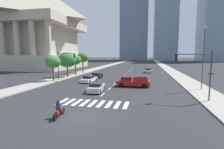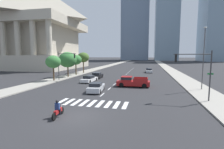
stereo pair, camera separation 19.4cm
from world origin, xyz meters
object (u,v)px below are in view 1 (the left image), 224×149
Objects in this scene: street_tree_third at (75,60)px; street_tree_fourth at (83,57)px; sedan_white_0 at (89,79)px; street_tree_second at (67,60)px; pickup_truck at (132,82)px; traffic_signal_far at (64,61)px; sedan_silver_3 at (148,71)px; traffic_signal_near at (197,66)px; street_tree_nearest at (53,62)px; motorcycle_lead at (59,110)px; street_lamp_east at (203,54)px; sedan_silver_2 at (96,87)px; sedan_black_1 at (97,76)px.

street_tree_third is 5.18m from street_tree_fourth.
sedan_white_0 is 9.69m from street_tree_second.
traffic_signal_far reaches higher than pickup_truck.
sedan_silver_3 is at bearing -97.10° from pickup_truck.
traffic_signal_far is at bearing -27.17° from traffic_signal_near.
traffic_signal_far is 1.11× the size of street_tree_third.
street_tree_second is at bearing 90.00° from street_tree_nearest.
street_lamp_east is at bearing -52.10° from motorcycle_lead.
street_tree_second is (-7.22, 5.40, 3.54)m from sedan_white_0.
sedan_white_0 is 0.81× the size of street_tree_fourth.
traffic_signal_near is (4.98, -31.21, 3.34)m from sedan_silver_3.
sedan_white_0 is at bearing 5.23° from street_tree_nearest.
street_tree_nearest reaches higher than sedan_silver_2.
traffic_signal_near is 0.96× the size of street_tree_second.
sedan_silver_3 is (7.47, 38.86, -0.00)m from motorcycle_lead.
sedan_white_0 is at bearing -6.32° from traffic_signal_far.
motorcycle_lead is 0.39× the size of traffic_signal_near.
sedan_silver_3 is (11.34, 20.67, -0.00)m from sedan_white_0.
sedan_silver_3 is 0.80× the size of street_tree_second.
traffic_signal_far is 14.51m from street_tree_fourth.
street_lamp_east reaches higher than sedan_silver_3.
street_tree_third is at bearing -62.05° from sedan_silver_3.
motorcycle_lead is at bearing 174.51° from sedan_silver_2.
sedan_silver_2 is at bearing -33.37° from street_tree_nearest.
sedan_silver_2 is at bearing -64.07° from street_tree_fourth.
street_tree_fourth is (-7.22, 14.98, 3.95)m from sedan_white_0.
sedan_silver_2 is 17.82m from street_tree_second.
street_tree_fourth is (-26.21, 18.71, -0.76)m from street_lamp_east.
street_tree_nearest is 10.49m from street_tree_third.
sedan_black_1 is at bearing 41.81° from traffic_signal_far.
street_tree_second reaches higher than sedan_silver_3.
street_tree_fourth is at bearing 29.91° from sedan_white_0.
street_tree_second is 9.59m from street_tree_fourth.
street_tree_fourth is (-1.83, 14.38, 0.48)m from traffic_signal_far.
traffic_signal_far is 5.13m from street_tree_second.
street_tree_fourth is at bearing 90.00° from street_tree_second.
sedan_black_1 is (-3.97, 23.52, 0.03)m from motorcycle_lead.
sedan_white_0 is 12.66m from street_tree_third.
sedan_black_1 is 0.75× the size of street_tree_fourth.
motorcycle_lead is 14.98m from traffic_signal_near.
street_tree_nearest is at bearing -22.78° from traffic_signal_near.
pickup_truck is at bearing -106.02° from sedan_white_0.
street_lamp_east is at bearing 15.06° from sedan_silver_3.
street_tree_third is at bearing 152.65° from street_lamp_east.
sedan_black_1 is 0.48× the size of street_lamp_east.
motorcycle_lead is 21.44m from street_lamp_east.
street_tree_third is (-15.74, 12.96, 3.17)m from pickup_truck.
sedan_silver_2 is at bearing -6.35° from motorcycle_lead.
street_tree_fourth reaches higher than traffic_signal_far.
street_tree_second is at bearing 34.83° from sedan_silver_2.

